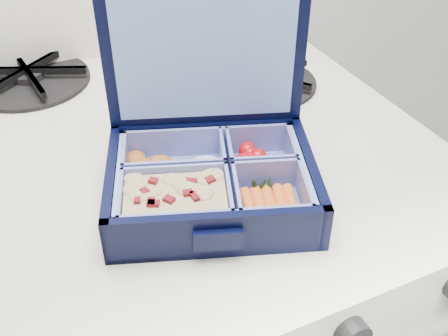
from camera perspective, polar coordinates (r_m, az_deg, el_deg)
name	(u,v)px	position (r m, az deg, el deg)	size (l,w,h in m)	color
bento_box	(212,183)	(0.59, -1.26, -1.51)	(0.22, 0.17, 0.05)	black
burner_grate	(262,77)	(0.82, 3.84, 9.20)	(0.16, 0.16, 0.02)	black
burner_grate_rear	(27,76)	(0.88, -19.34, 8.83)	(0.18, 0.18, 0.02)	black
fork	(242,126)	(0.72, 1.84, 4.26)	(0.02, 0.18, 0.01)	#9899A9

